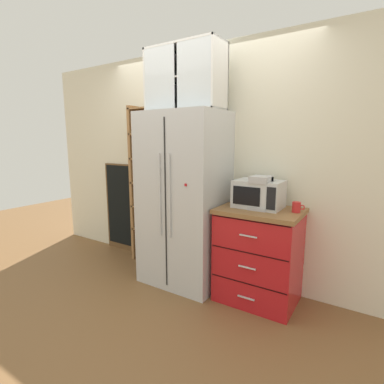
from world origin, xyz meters
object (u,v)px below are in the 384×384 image
Objects in this scene: microwave at (259,194)px; coffee_maker at (261,192)px; refrigerator at (184,200)px; mug_red at (297,207)px; chalkboard_menu at (123,207)px; mug_navy at (262,204)px; bottle_amber at (263,197)px; bottle_green at (262,197)px.

microwave is 1.42× the size of coffee_maker.
refrigerator is 16.76× the size of mug_red.
refrigerator is 1.32m from chalkboard_menu.
microwave is at bearing 6.82° from refrigerator.
mug_red is at bearing 2.73° from mug_navy.
coffee_maker is at bearing -46.42° from microwave.
microwave is at bearing 133.58° from coffee_maker.
chalkboard_menu is at bearing 174.51° from bottle_amber.
microwave is 0.05m from bottle_amber.
bottle_amber reaches higher than mug_navy.
coffee_maker is 2.52× the size of mug_navy.
mug_red is at bearing -2.72° from bottle_amber.
bottle_green is at bearing -27.56° from microwave.
refrigerator is at bearing -173.18° from microwave.
mug_red is 0.45× the size of bottle_amber.
microwave is 3.57× the size of mug_navy.
bottle_green is (-0.00, 0.02, -0.04)m from coffee_maker.
bottle_amber is 0.20× the size of chalkboard_menu.
bottle_green is 1.05× the size of bottle_amber.
coffee_maker reaches higher than microwave.
bottle_green is at bearing -178.11° from mug_red.
chalkboard_menu reaches higher than coffee_maker.
mug_red is 0.32m from bottle_amber.
mug_navy is at bearing -31.33° from microwave.
chalkboard_menu is at bearing 173.82° from bottle_green.
mug_navy is 0.48× the size of bottle_green.
coffee_maker is 0.34m from mug_red.
coffee_maker is (0.83, 0.05, 0.15)m from refrigerator.
chalkboard_menu is at bearing 173.70° from mug_navy.
bottle_amber is at bearing 90.00° from bottle_green.
microwave reaches higher than bottle_green.
microwave is 2.10m from chalkboard_menu.
microwave reaches higher than bottle_amber.
microwave is at bearing -5.72° from chalkboard_menu.
microwave is 0.10m from mug_navy.
coffee_maker is 0.07m from bottle_amber.
chalkboard_menu is (-2.40, 0.22, -0.34)m from mug_red.
microwave is 0.05m from bottle_green.
bottle_green reaches higher than mug_red.
bottle_green is at bearing 111.10° from mug_navy.
mug_red is at bearing -1.67° from microwave.
mug_navy is at bearing 83.99° from coffee_maker.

